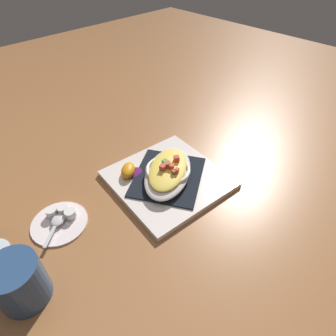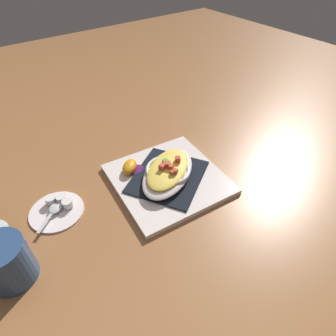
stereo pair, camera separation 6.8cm
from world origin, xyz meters
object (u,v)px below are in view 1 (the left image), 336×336
(orange_garnish, at_px, (129,171))
(creamer_saucer, at_px, (59,222))
(coffee_mug, at_px, (19,283))
(gratin_dish, at_px, (168,171))
(creamer_cup_2, at_px, (51,212))
(square_plate, at_px, (168,179))
(creamer_cup_1, at_px, (63,209))
(creamer_cup_0, at_px, (70,214))
(spoon, at_px, (57,221))

(orange_garnish, relative_size, creamer_saucer, 0.57)
(coffee_mug, bearing_deg, creamer_saucer, 40.93)
(gratin_dish, height_order, coffee_mug, coffee_mug)
(orange_garnish, height_order, creamer_cup_2, orange_garnish)
(square_plate, distance_m, creamer_cup_1, 0.25)
(creamer_cup_1, bearing_deg, square_plate, -19.96)
(square_plate, height_order, creamer_saucer, square_plate)
(gratin_dish, distance_m, creamer_cup_0, 0.24)
(orange_garnish, distance_m, coffee_mug, 0.33)
(gratin_dish, relative_size, orange_garnish, 3.23)
(orange_garnish, height_order, creamer_cup_1, orange_garnish)
(coffee_mug, bearing_deg, orange_garnish, 18.74)
(creamer_saucer, relative_size, spoon, 1.54)
(square_plate, relative_size, creamer_cup_2, 10.66)
(gratin_dish, height_order, creamer_saucer, gratin_dish)
(creamer_saucer, bearing_deg, spoon, -140.50)
(gratin_dish, relative_size, creamer_cup_1, 9.19)
(creamer_cup_1, relative_size, creamer_cup_2, 1.00)
(square_plate, height_order, creamer_cup_1, creamer_cup_1)
(creamer_saucer, xyz_separation_m, spoon, (-0.00, -0.00, 0.01))
(creamer_cup_0, bearing_deg, gratin_dish, -15.35)
(square_plate, xyz_separation_m, gratin_dish, (0.00, -0.00, 0.03))
(orange_garnish, bearing_deg, creamer_cup_1, 176.52)
(orange_garnish, height_order, creamer_saucer, orange_garnish)
(square_plate, bearing_deg, spoon, 165.63)
(gratin_dish, xyz_separation_m, creamer_cup_0, (-0.23, 0.06, -0.02))
(orange_garnish, bearing_deg, coffee_mug, -161.26)
(creamer_cup_2, bearing_deg, spoon, -94.69)
(square_plate, relative_size, creamer_saucer, 2.14)
(orange_garnish, distance_m, creamer_cup_1, 0.18)
(creamer_cup_2, bearing_deg, coffee_mug, -132.16)
(gratin_dish, relative_size, creamer_cup_2, 9.19)
(square_plate, bearing_deg, orange_garnish, 128.70)
(coffee_mug, bearing_deg, creamer_cup_2, 47.84)
(square_plate, height_order, creamer_cup_0, creamer_cup_0)
(creamer_saucer, height_order, spoon, spoon)
(square_plate, distance_m, creamer_cup_0, 0.24)
(coffee_mug, distance_m, creamer_cup_1, 0.18)
(creamer_saucer, distance_m, creamer_cup_0, 0.03)
(gratin_dish, distance_m, spoon, 0.27)
(spoon, bearing_deg, creamer_cup_1, 39.50)
(creamer_saucer, bearing_deg, square_plate, -15.01)
(gratin_dish, distance_m, creamer_cup_2, 0.28)
(creamer_cup_0, bearing_deg, square_plate, -15.34)
(creamer_saucer, xyz_separation_m, creamer_cup_0, (0.03, -0.01, 0.01))
(creamer_saucer, bearing_deg, orange_garnish, 1.81)
(creamer_saucer, relative_size, creamer_cup_2, 4.99)
(gratin_dish, distance_m, creamer_cup_1, 0.26)
(gratin_dish, relative_size, spoon, 2.84)
(creamer_saucer, bearing_deg, coffee_mug, -139.07)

